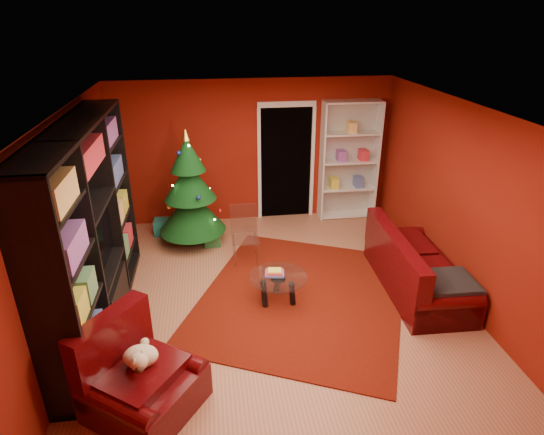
{
  "coord_description": "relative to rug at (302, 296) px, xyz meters",
  "views": [
    {
      "loc": [
        -0.82,
        -5.23,
        3.65
      ],
      "look_at": [
        0.0,
        0.4,
        1.05
      ],
      "focal_mm": 30.0,
      "sensor_mm": 36.0,
      "label": 1
    }
  ],
  "objects": [
    {
      "name": "floor",
      "position": [
        -0.36,
        0.03,
        -0.03
      ],
      "size": [
        5.0,
        5.5,
        0.05
      ],
      "primitive_type": "cube",
      "color": "#985C41",
      "rests_on": "ground"
    },
    {
      "name": "ceiling",
      "position": [
        -0.36,
        0.03,
        2.62
      ],
      "size": [
        5.0,
        5.5,
        0.05
      ],
      "primitive_type": "cube",
      "color": "silver",
      "rests_on": "wall_back"
    },
    {
      "name": "wall_back",
      "position": [
        -0.36,
        2.81,
        1.29
      ],
      "size": [
        5.0,
        0.05,
        2.6
      ],
      "primitive_type": "cube",
      "color": "maroon",
      "rests_on": "ground"
    },
    {
      "name": "wall_left",
      "position": [
        -2.89,
        0.03,
        1.29
      ],
      "size": [
        0.05,
        5.5,
        2.6
      ],
      "primitive_type": "cube",
      "color": "maroon",
      "rests_on": "ground"
    },
    {
      "name": "wall_right",
      "position": [
        2.16,
        0.03,
        1.29
      ],
      "size": [
        0.05,
        5.5,
        2.6
      ],
      "primitive_type": "cube",
      "color": "maroon",
      "rests_on": "ground"
    },
    {
      "name": "doorway",
      "position": [
        0.24,
        2.76,
        1.04
      ],
      "size": [
        1.06,
        0.6,
        2.16
      ],
      "primitive_type": null,
      "color": "black",
      "rests_on": "floor"
    },
    {
      "name": "rug",
      "position": [
        0.0,
        0.0,
        0.0
      ],
      "size": [
        3.74,
        3.96,
        0.02
      ],
      "primitive_type": "cube",
      "rotation": [
        0.0,
        0.0,
        -0.43
      ],
      "color": "#5E1308",
      "rests_on": "floor"
    },
    {
      "name": "media_unit",
      "position": [
        -2.64,
        -0.1,
        1.25
      ],
      "size": [
        0.52,
        3.29,
        2.52
      ],
      "primitive_type": null,
      "rotation": [
        0.0,
        0.0,
        -0.01
      ],
      "color": "black",
      "rests_on": "floor"
    },
    {
      "name": "christmas_tree",
      "position": [
        -1.51,
        1.88,
        0.96
      ],
      "size": [
        1.31,
        1.31,
        1.99
      ],
      "primitive_type": null,
      "rotation": [
        0.0,
        0.0,
        -0.19
      ],
      "color": "#0A3511",
      "rests_on": "floor"
    },
    {
      "name": "gift_box_teal",
      "position": [
        -2.07,
        2.29,
        0.13
      ],
      "size": [
        0.29,
        0.29,
        0.27
      ],
      "primitive_type": "cube",
      "rotation": [
        0.0,
        0.0,
        -0.04
      ],
      "color": "#188A7D",
      "rests_on": "floor"
    },
    {
      "name": "gift_box_green",
      "position": [
        -1.2,
        1.75,
        0.13
      ],
      "size": [
        0.28,
        0.28,
        0.27
      ],
      "primitive_type": "cube",
      "rotation": [
        0.0,
        0.0,
        0.04
      ],
      "color": "#20632E",
      "rests_on": "floor"
    },
    {
      "name": "gift_box_red",
      "position": [
        -1.58,
        2.09,
        0.11
      ],
      "size": [
        0.28,
        0.28,
        0.24
      ],
      "primitive_type": "cube",
      "rotation": [
        0.0,
        0.0,
        -0.18
      ],
      "color": "#A7261D",
      "rests_on": "floor"
    },
    {
      "name": "white_bookshelf",
      "position": [
        1.4,
        2.6,
        1.09
      ],
      "size": [
        1.06,
        0.4,
        2.27
      ],
      "primitive_type": null,
      "rotation": [
        0.0,
        0.0,
        -0.02
      ],
      "color": "white",
      "rests_on": "floor"
    },
    {
      "name": "armchair",
      "position": [
        -1.93,
        -1.68,
        0.39
      ],
      "size": [
        1.44,
        1.44,
        0.8
      ],
      "primitive_type": null,
      "rotation": [
        0.0,
        0.0,
        0.95
      ],
      "color": "#380407",
      "rests_on": "rug"
    },
    {
      "name": "dog",
      "position": [
        -1.94,
        -1.61,
        0.59
      ],
      "size": [
        0.48,
        0.5,
        0.26
      ],
      "primitive_type": null,
      "rotation": [
        0.0,
        0.0,
        0.95
      ],
      "color": "#F4EAC5",
      "rests_on": "armchair"
    },
    {
      "name": "sofa",
      "position": [
        1.66,
        -0.02,
        0.43
      ],
      "size": [
        0.99,
        2.06,
        0.87
      ],
      "primitive_type": null,
      "rotation": [
        0.0,
        0.0,
        1.53
      ],
      "color": "#380407",
      "rests_on": "rug"
    },
    {
      "name": "coffee_table",
      "position": [
        -0.35,
        -0.06,
        0.2
      ],
      "size": [
        0.9,
        0.9,
        0.49
      ],
      "primitive_type": null,
      "rotation": [
        0.0,
        0.0,
        -0.15
      ],
      "color": "gray",
      "rests_on": "rug"
    },
    {
      "name": "acrylic_chair",
      "position": [
        -0.69,
        1.11,
        0.4
      ],
      "size": [
        0.42,
        0.46,
        0.82
      ],
      "primitive_type": null,
      "rotation": [
        0.0,
        0.0,
        -0.0
      ],
      "color": "#66605B",
      "rests_on": "rug"
    }
  ]
}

